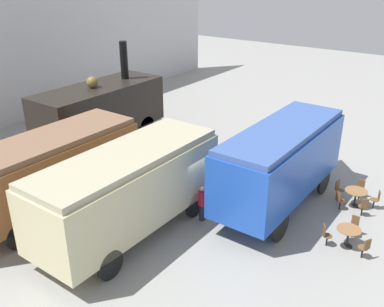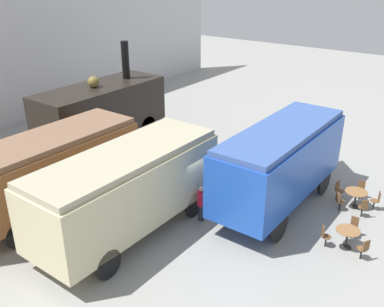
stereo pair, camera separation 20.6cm
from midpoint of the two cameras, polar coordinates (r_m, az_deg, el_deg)
name	(u,v)px [view 2 (the right image)]	position (r m, az deg, el deg)	size (l,w,h in m)	color
ground_plane	(190,203)	(18.98, 0.03, -6.63)	(80.00, 80.00, 0.00)	gray
steam_locomotive	(102,108)	(24.99, -11.74, 5.94)	(7.77, 2.86, 5.62)	black
passenger_coach_wooden	(47,168)	(18.59, -18.44, -1.81)	(8.10, 2.67, 3.28)	brown
passenger_coach_vintage	(127,186)	(16.26, -8.26, -4.31)	(7.94, 2.81, 3.40)	beige
streamlined_locomotive	(288,155)	(18.76, 12.98, -0.18)	(9.24, 2.53, 3.62)	blue
cafe_table_near	(356,194)	(19.74, 21.31, -5.11)	(0.95, 0.95, 0.76)	black
cafe_table_mid	(348,234)	(16.96, 20.37, -9.99)	(0.88, 0.88, 0.77)	black
cafe_chair_0	(339,189)	(20.15, 19.25, -4.51)	(0.36, 0.39, 0.87)	black
cafe_chair_1	(339,200)	(19.28, 19.33, -5.87)	(0.40, 0.40, 0.87)	black
cafe_chair_2	(364,207)	(19.12, 22.19, -6.61)	(0.41, 0.40, 0.87)	black
cafe_chair_3	(377,199)	(19.90, 23.69, -5.63)	(0.38, 0.39, 0.87)	black
cafe_chair_4	(361,189)	(20.53, 21.86, -4.39)	(0.36, 0.36, 0.87)	black
cafe_chair_5	(364,248)	(16.58, 22.28, -11.60)	(0.39, 0.40, 0.87)	black
cafe_chair_6	(354,226)	(17.69, 21.06, -8.99)	(0.36, 0.36, 0.87)	black
cafe_chair_7	(325,235)	(16.81, 17.62, -10.30)	(0.39, 0.40, 0.87)	black
visitor_person	(201,202)	(17.40, 1.59, -6.53)	(0.34, 0.34, 1.55)	#262633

